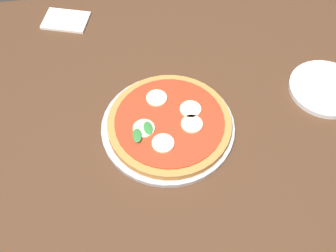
# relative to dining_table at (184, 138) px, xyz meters

# --- Properties ---
(ground_plane) EXTENTS (6.00, 6.00, 0.00)m
(ground_plane) POSITION_rel_dining_table_xyz_m (0.00, 0.00, -0.66)
(ground_plane) COLOR #2D2B28
(dining_table) EXTENTS (1.49, 1.04, 0.75)m
(dining_table) POSITION_rel_dining_table_xyz_m (0.00, 0.00, 0.00)
(dining_table) COLOR #4C301E
(dining_table) RESTS_ON ground_plane
(serving_tray) EXTENTS (0.32, 0.32, 0.01)m
(serving_tray) POSITION_rel_dining_table_xyz_m (0.05, 0.02, 0.09)
(serving_tray) COLOR #B2B2B7
(serving_tray) RESTS_ON dining_table
(pizza) EXTENTS (0.30, 0.30, 0.03)m
(pizza) POSITION_rel_dining_table_xyz_m (0.04, 0.02, 0.11)
(pizza) COLOR #C6843F
(pizza) RESTS_ON serving_tray
(plate_white) EXTENTS (0.19, 0.19, 0.01)m
(plate_white) POSITION_rel_dining_table_xyz_m (-0.38, -0.04, 0.10)
(plate_white) COLOR white
(plate_white) RESTS_ON dining_table
(napkin) EXTENTS (0.15, 0.12, 0.01)m
(napkin) POSITION_rel_dining_table_xyz_m (0.29, -0.40, 0.09)
(napkin) COLOR white
(napkin) RESTS_ON dining_table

